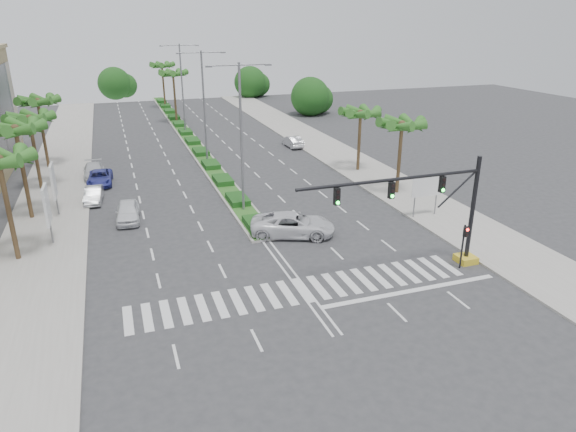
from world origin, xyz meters
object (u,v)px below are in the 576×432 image
Objects in this scene: car_parked_a at (128,212)px; car_crossing at (293,225)px; car_right at (292,141)px; car_parked_d at (94,171)px; car_parked_c at (100,178)px; car_parked_b at (93,195)px.

car_crossing is (11.37, -7.11, 0.11)m from car_parked_a.
car_parked_a is at bearing 79.42° from car_crossing.
car_right is (9.40, 26.49, -0.16)m from car_crossing.
car_parked_d is 0.79× the size of car_crossing.
car_parked_d reaches higher than car_parked_c.
car_right is (22.85, 8.57, 0.03)m from car_parked_c.
car_crossing is (14.00, -12.73, 0.20)m from car_parked_b.
car_parked_a is 0.90× the size of car_parked_d.
car_parked_b is (-2.62, 5.62, -0.09)m from car_parked_a.
car_crossing is (13.45, -17.92, 0.19)m from car_parked_c.
car_parked_c is 0.78× the size of car_crossing.
car_crossing reaches higher than car_parked_c.
car_right is (20.78, 19.38, -0.05)m from car_parked_a.
car_right is at bearing 35.26° from car_parked_b.
car_parked_a reaches higher than car_right.
car_parked_a is at bearing -79.61° from car_parked_d.
car_parked_b is 5.22m from car_parked_c.
car_parked_d is at bearing 105.36° from car_parked_c.
car_parked_c is at bearing 58.31° from car_crossing.
car_parked_c is (0.55, 5.19, 0.01)m from car_parked_b.
car_parked_c is at bearing 105.07° from car_parked_a.
car_crossing is at bearing -27.79° from car_parked_a.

